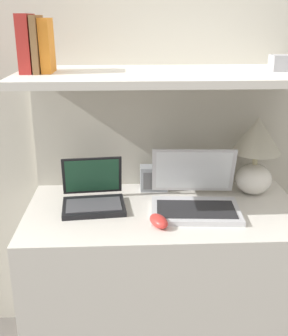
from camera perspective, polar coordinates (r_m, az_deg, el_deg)
name	(u,v)px	position (r m, az deg, el deg)	size (l,w,h in m)	color
wall_back	(159,87)	(1.91, 1.99, 10.96)	(6.00, 0.05, 2.40)	beige
desk	(163,289)	(1.90, 2.56, -16.06)	(1.11, 0.56, 0.76)	silver
back_riser	(158,206)	(2.03, 1.90, -5.22)	(1.11, 0.04, 1.27)	beige
shelf	(165,76)	(1.62, 2.83, 12.41)	(1.11, 0.51, 0.03)	silver
table_lamp	(256,150)	(1.85, 14.94, 2.38)	(0.21, 0.21, 0.34)	white
laptop_large	(195,197)	(1.71, 6.90, -3.94)	(0.37, 0.34, 0.23)	silver
laptop_small	(93,196)	(1.73, -6.89, -3.85)	(0.27, 0.25, 0.18)	black
computer_mouse	(159,221)	(1.56, 2.00, -7.20)	(0.09, 0.12, 0.04)	red
router_box	(154,178)	(1.87, 1.33, -1.38)	(0.12, 0.07, 0.11)	gray
book_red	(27,44)	(1.64, -15.57, 15.92)	(0.04, 0.15, 0.21)	#A82823
book_brown	(38,44)	(1.63, -14.17, 15.93)	(0.02, 0.16, 0.20)	brown
book_orange	(47,46)	(1.63, -13.01, 15.85)	(0.04, 0.13, 0.19)	orange
shelf_gadget	(283,63)	(1.72, 18.26, 13.35)	(0.09, 0.07, 0.06)	#99999E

